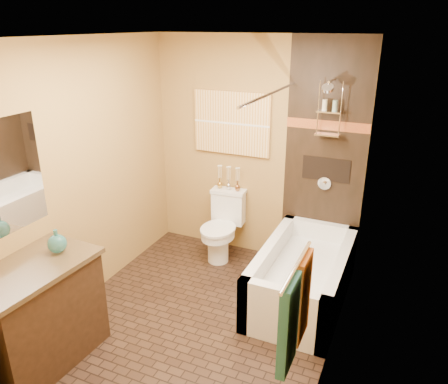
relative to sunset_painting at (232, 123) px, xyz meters
The scene contains 22 objects.
floor 2.16m from the sunset_painting, 79.20° to the right, with size 3.00×3.00×0.00m, color black.
wall_left 1.76m from the sunset_painting, 121.91° to the right, with size 0.02×3.00×2.50m, color olive.
wall_right 2.11m from the sunset_painting, 44.87° to the right, with size 0.02×3.00×2.50m, color olive.
wall_back 0.41m from the sunset_painting, ahead, with size 2.40×0.02×2.50m, color olive.
wall_front 3.00m from the sunset_painting, 84.60° to the right, with size 2.40×0.02×2.50m, color olive.
ceiling 1.78m from the sunset_painting, 79.20° to the right, with size 3.00×3.00×0.00m, color silver.
alcove_tile_back 1.10m from the sunset_painting, ahead, with size 0.85×0.01×2.50m, color black.
alcove_tile_right 1.67m from the sunset_painting, 26.26° to the right, with size 0.01×1.50×2.50m, color black.
mosaic_band_back 1.06m from the sunset_painting, ahead, with size 0.85×0.01×0.10m, color maroon.
mosaic_band_right 1.63m from the sunset_painting, 26.42° to the right, with size 0.01×1.50×0.10m, color maroon.
alcove_niche 1.15m from the sunset_painting, ahead, with size 0.50×0.01×0.25m, color black.
shower_fixtures 1.09m from the sunset_painting, ahead, with size 0.24×0.33×1.16m.
curtain_rod 1.10m from the sunset_painting, 46.77° to the right, with size 0.03×0.03×1.55m, color silver.
towel_bar 2.90m from the sunset_painting, 60.45° to the right, with size 0.02×0.02×0.55m, color silver.
towel_teal 3.04m from the sunset_painting, 61.50° to the right, with size 0.05×0.22×0.52m, color #1C4D5E.
towel_rust 2.82m from the sunset_painting, 58.96° to the right, with size 0.05×0.22×0.52m, color #96541B.
sunset_painting is the anchor object (origin of this frame).
bathtub 1.86m from the sunset_painting, 33.84° to the right, with size 0.80×1.50×0.55m.
toilet 1.18m from the sunset_painting, 90.00° to the right, with size 0.41×0.60×0.78m.
vanity 2.73m from the sunset_painting, 104.92° to the right, with size 0.66×1.03×0.88m.
teal_bottle 2.30m from the sunset_painting, 105.42° to the right, with size 0.15×0.15×0.24m, color #246E6D, non-canonical shape.
bud_vases 0.62m from the sunset_painting, 90.00° to the right, with size 0.28×0.06×0.28m.
Camera 1 is at (1.60, -2.95, 2.60)m, focal length 35.00 mm.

